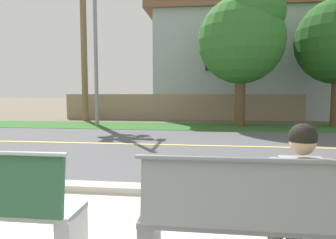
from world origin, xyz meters
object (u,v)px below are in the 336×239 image
at_px(streetlamp, 97,29).
at_px(bench_right, 266,220).
at_px(shade_tree_far_left, 244,34).
at_px(seated_person_grey, 297,190).

bearing_deg(streetlamp, bench_right, -63.53).
bearing_deg(streetlamp, shade_tree_far_left, 5.73).
xyz_separation_m(seated_person_grey, shade_tree_far_left, (0.81, 11.03, 3.34)).
bearing_deg(shade_tree_far_left, bench_right, -95.61).
distance_m(seated_person_grey, shade_tree_far_left, 11.55).
relative_size(seated_person_grey, streetlamp, 0.17).
relative_size(streetlamp, shade_tree_far_left, 1.22).
bearing_deg(seated_person_grey, shade_tree_far_left, 85.78).
xyz_separation_m(seated_person_grey, streetlamp, (-5.55, 10.39, 3.59)).
relative_size(bench_right, shade_tree_far_left, 0.34).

